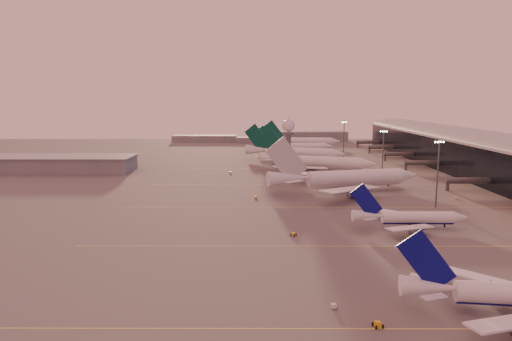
{
  "coord_description": "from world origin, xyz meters",
  "views": [
    {
      "loc": [
        -10.47,
        -108.59,
        39.15
      ],
      "look_at": [
        -11.12,
        81.18,
        9.59
      ],
      "focal_mm": 32.0,
      "sensor_mm": 36.0,
      "label": 1
    }
  ],
  "objects": [
    {
      "name": "ground",
      "position": [
        0.0,
        0.0,
        0.0
      ],
      "size": [
        700.0,
        700.0,
        0.0
      ],
      "primitive_type": "plane",
      "color": "#4E4C4B",
      "rests_on": "ground"
    },
    {
      "name": "taxiway_markings",
      "position": [
        30.0,
        56.0,
        0.01
      ],
      "size": [
        180.0,
        185.25,
        0.02
      ],
      "color": "#EFE354",
      "rests_on": "ground"
    },
    {
      "name": "terminal",
      "position": [
        107.88,
        110.09,
        10.52
      ],
      "size": [
        57.0,
        362.0,
        23.04
      ],
      "color": "black",
      "rests_on": "ground"
    },
    {
      "name": "hangar",
      "position": [
        -120.0,
        140.0,
        4.32
      ],
      "size": [
        82.0,
        27.0,
        8.5
      ],
      "color": "slate",
      "rests_on": "ground"
    },
    {
      "name": "radar_tower",
      "position": [
        5.0,
        120.0,
        20.95
      ],
      "size": [
        6.4,
        6.4,
        31.1
      ],
      "color": "#4E5155",
      "rests_on": "ground"
    },
    {
      "name": "mast_b",
      "position": [
        55.0,
        55.0,
        13.74
      ],
      "size": [
        3.6,
        0.56,
        25.0
      ],
      "color": "#4E5155",
      "rests_on": "ground"
    },
    {
      "name": "mast_c",
      "position": [
        50.0,
        110.0,
        13.74
      ],
      "size": [
        3.6,
        0.56,
        25.0
      ],
      "color": "#4E5155",
      "rests_on": "ground"
    },
    {
      "name": "mast_d",
      "position": [
        48.0,
        200.0,
        13.74
      ],
      "size": [
        3.6,
        0.56,
        25.0
      ],
      "color": "#4E5155",
      "rests_on": "ground"
    },
    {
      "name": "distant_horizon",
      "position": [
        2.62,
        325.14,
        3.89
      ],
      "size": [
        165.0,
        37.5,
        9.0
      ],
      "color": "slate",
      "rests_on": "ground"
    },
    {
      "name": "narrowbody_near",
      "position": [
        35.6,
        -29.15,
        3.14
      ],
      "size": [
        39.63,
        31.46,
        15.51
      ],
      "color": "white",
      "rests_on": "ground"
    },
    {
      "name": "narrowbody_mid",
      "position": [
        36.1,
        27.0,
        2.86
      ],
      "size": [
        36.18,
        28.91,
        14.14
      ],
      "color": "white",
      "rests_on": "ground"
    },
    {
      "name": "widebody_white",
      "position": [
        27.2,
        83.83,
        4.23
      ],
      "size": [
        68.14,
        53.96,
        24.39
      ],
      "color": "white",
      "rests_on": "ground"
    },
    {
      "name": "greentail_a",
      "position": [
        21.83,
        137.74,
        4.11
      ],
      "size": [
        61.69,
        49.01,
        23.25
      ],
      "color": "white",
      "rests_on": "ground"
    },
    {
      "name": "greentail_b",
      "position": [
        13.06,
        180.37,
        4.2
      ],
      "size": [
        63.37,
        50.39,
        23.8
      ],
      "color": "white",
      "rests_on": "ground"
    },
    {
      "name": "greentail_c",
      "position": [
        16.52,
        222.06,
        3.72
      ],
      "size": [
        58.02,
        46.72,
        21.07
      ],
      "color": "white",
      "rests_on": "ground"
    },
    {
      "name": "greentail_d",
      "position": [
        26.24,
        262.97,
        4.01
      ],
      "size": [
        62.5,
        50.4,
        22.69
      ],
      "color": "white",
      "rests_on": "ground"
    },
    {
      "name": "gsv_truck_a",
      "position": [
        4.36,
        -27.35,
        1.01
      ],
      "size": [
        5.08,
        2.38,
        1.97
      ],
      "color": "silver",
      "rests_on": "ground"
    },
    {
      "name": "gsv_tug_near",
      "position": [
        10.44,
        -34.52,
        0.51
      ],
      "size": [
        2.9,
        3.89,
        0.99
      ],
      "color": "gold",
      "rests_on": "ground"
    },
    {
      "name": "gsv_tug_mid",
      "position": [
        -0.05,
        19.15,
        0.47
      ],
      "size": [
        3.71,
        3.36,
        0.91
      ],
      "color": "gold",
      "rests_on": "ground"
    },
    {
      "name": "gsv_truck_b",
      "position": [
        54.61,
        43.5,
        1.27
      ],
      "size": [
        6.53,
        4.24,
        2.48
      ],
      "color": "slate",
      "rests_on": "ground"
    },
    {
      "name": "gsv_truck_c",
      "position": [
        -10.91,
        69.9,
        0.97
      ],
      "size": [
        5.01,
        3.4,
        1.91
      ],
      "color": "gold",
      "rests_on": "ground"
    },
    {
      "name": "gsv_catering_b",
      "position": [
        68.49,
        68.82,
        1.76
      ],
      "size": [
        4.68,
        3.25,
        3.52
      ],
      "color": "silver",
      "rests_on": "ground"
    },
    {
      "name": "gsv_tug_far",
      "position": [
        21.66,
        95.21,
        0.45
      ],
      "size": [
        3.41,
        3.55,
        0.88
      ],
      "color": "silver",
      "rests_on": "ground"
    },
    {
      "name": "gsv_truck_d",
      "position": [
        -25.13,
        132.16,
        1.11
      ],
      "size": [
        3.9,
        5.73,
        2.18
      ],
      "color": "silver",
      "rests_on": "ground"
    },
    {
      "name": "gsv_tug_hangar",
      "position": [
        49.4,
        162.97,
        0.55
      ],
      "size": [
        3.94,
        2.64,
        1.06
      ],
      "color": "slate",
      "rests_on": "ground"
    }
  ]
}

